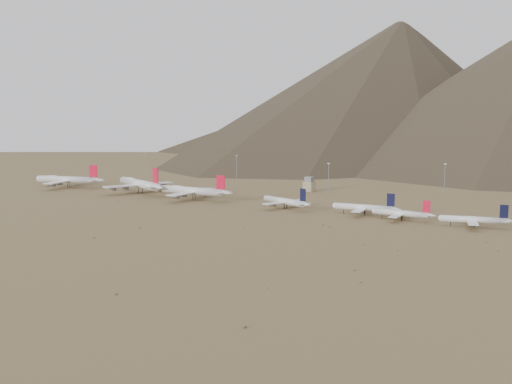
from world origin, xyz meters
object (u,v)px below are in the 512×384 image
Objects in this scene: widebody_centre at (140,184)px; widebody_east at (193,191)px; narrowbody_b at (365,208)px; control_tower at (309,185)px; widebody_west at (68,180)px; narrowbody_a at (286,201)px.

widebody_centre reaches higher than widebody_east.
widebody_east is 1.49× the size of narrowbody_b.
widebody_centre is 5.98× the size of control_tower.
control_tower is at bearing 127.28° from narrowbody_b.
widebody_centre reaches higher than control_tower.
widebody_west is at bearing -153.02° from control_tower.
widebody_centre reaches higher than narrowbody_b.
widebody_east is at bearing 15.66° from widebody_centre.
narrowbody_a reaches higher than control_tower.
widebody_east reaches higher than narrowbody_a.
narrowbody_a is at bearing -70.85° from control_tower.
widebody_west is 79.26m from widebody_centre.
narrowbody_b reaches higher than control_tower.
control_tower is at bearing 58.61° from widebody_centre.
widebody_west reaches higher than control_tower.
narrowbody_a is 1.02× the size of narrowbody_b.
widebody_west is at bearing -160.73° from narrowbody_a.
narrowbody_a is (78.46, 2.16, -1.72)m from widebody_east.
narrowbody_b is (132.20, 8.30, -1.94)m from widebody_east.
narrowbody_b is at bearing -14.96° from widebody_west.
widebody_centre is 1.11× the size of widebody_east.
widebody_west is 1.50× the size of narrowbody_b.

